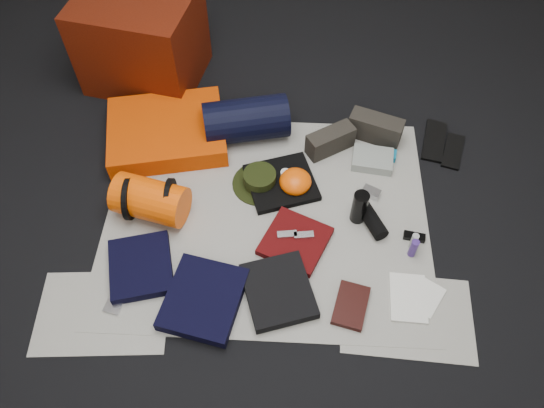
{
  "coord_description": "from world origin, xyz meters",
  "views": [
    {
      "loc": [
        0.1,
        -1.48,
        2.2
      ],
      "look_at": [
        0.03,
        0.01,
        0.1
      ],
      "focal_mm": 35.0,
      "sensor_mm": 36.0,
      "label": 1
    }
  ],
  "objects_px": {
    "paperback_book": "(351,305)",
    "stuff_sack": "(150,200)",
    "sleeping_pad": "(167,131)",
    "red_cabinet": "(141,40)",
    "compact_camera": "(371,192)",
    "navy_duffel": "(246,120)",
    "water_bottle": "(359,207)"
  },
  "relations": [
    {
      "from": "paperback_book",
      "to": "red_cabinet",
      "type": "bearing_deg",
      "value": 142.54
    },
    {
      "from": "red_cabinet",
      "to": "water_bottle",
      "type": "distance_m",
      "value": 1.59
    },
    {
      "from": "red_cabinet",
      "to": "paperback_book",
      "type": "height_order",
      "value": "red_cabinet"
    },
    {
      "from": "stuff_sack",
      "to": "paperback_book",
      "type": "relative_size",
      "value": 1.65
    },
    {
      "from": "red_cabinet",
      "to": "sleeping_pad",
      "type": "relative_size",
      "value": 1.02
    },
    {
      "from": "red_cabinet",
      "to": "water_bottle",
      "type": "relative_size",
      "value": 3.33
    },
    {
      "from": "red_cabinet",
      "to": "sleeping_pad",
      "type": "bearing_deg",
      "value": -57.74
    },
    {
      "from": "stuff_sack",
      "to": "paperback_book",
      "type": "bearing_deg",
      "value": -25.84
    },
    {
      "from": "paperback_book",
      "to": "water_bottle",
      "type": "bearing_deg",
      "value": 98.3
    },
    {
      "from": "water_bottle",
      "to": "compact_camera",
      "type": "distance_m",
      "value": 0.19
    },
    {
      "from": "sleeping_pad",
      "to": "water_bottle",
      "type": "bearing_deg",
      "value": -25.25
    },
    {
      "from": "navy_duffel",
      "to": "stuff_sack",
      "type": "bearing_deg",
      "value": -140.82
    },
    {
      "from": "sleeping_pad",
      "to": "water_bottle",
      "type": "distance_m",
      "value": 1.14
    },
    {
      "from": "red_cabinet",
      "to": "compact_camera",
      "type": "distance_m",
      "value": 1.58
    },
    {
      "from": "stuff_sack",
      "to": "compact_camera",
      "type": "bearing_deg",
      "value": 8.43
    },
    {
      "from": "stuff_sack",
      "to": "paperback_book",
      "type": "height_order",
      "value": "stuff_sack"
    },
    {
      "from": "sleeping_pad",
      "to": "stuff_sack",
      "type": "distance_m",
      "value": 0.5
    },
    {
      "from": "sleeping_pad",
      "to": "paperback_book",
      "type": "distance_m",
      "value": 1.38
    },
    {
      "from": "red_cabinet",
      "to": "sleeping_pad",
      "type": "height_order",
      "value": "red_cabinet"
    },
    {
      "from": "paperback_book",
      "to": "compact_camera",
      "type": "bearing_deg",
      "value": 92.85
    },
    {
      "from": "navy_duffel",
      "to": "paperback_book",
      "type": "relative_size",
      "value": 2.14
    },
    {
      "from": "paperback_book",
      "to": "stuff_sack",
      "type": "bearing_deg",
      "value": 168.3
    },
    {
      "from": "stuff_sack",
      "to": "water_bottle",
      "type": "xyz_separation_m",
      "value": [
        1.02,
        0.01,
        -0.01
      ]
    },
    {
      "from": "red_cabinet",
      "to": "navy_duffel",
      "type": "relative_size",
      "value": 1.4
    },
    {
      "from": "water_bottle",
      "to": "paperback_book",
      "type": "xyz_separation_m",
      "value": [
        -0.05,
        -0.48,
        -0.08
      ]
    },
    {
      "from": "stuff_sack",
      "to": "sleeping_pad",
      "type": "bearing_deg",
      "value": 91.1
    },
    {
      "from": "water_bottle",
      "to": "paperback_book",
      "type": "height_order",
      "value": "water_bottle"
    },
    {
      "from": "sleeping_pad",
      "to": "stuff_sack",
      "type": "bearing_deg",
      "value": -88.9
    },
    {
      "from": "water_bottle",
      "to": "red_cabinet",
      "type": "bearing_deg",
      "value": 140.69
    },
    {
      "from": "red_cabinet",
      "to": "water_bottle",
      "type": "xyz_separation_m",
      "value": [
        1.23,
        -1.0,
        -0.16
      ]
    },
    {
      "from": "red_cabinet",
      "to": "compact_camera",
      "type": "xyz_separation_m",
      "value": [
        1.3,
        -0.85,
        -0.24
      ]
    },
    {
      "from": "paperback_book",
      "to": "sleeping_pad",
      "type": "bearing_deg",
      "value": 149.5
    }
  ]
}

